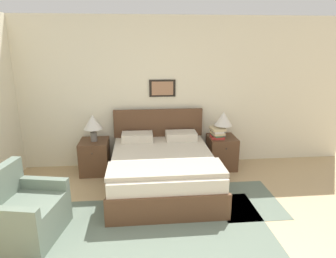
% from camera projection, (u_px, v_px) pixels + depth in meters
% --- Properties ---
extents(wall_back, '(7.08, 0.09, 2.60)m').
position_uv_depth(wall_back, '(156.00, 93.00, 5.25)').
color(wall_back, beige).
rests_on(wall_back, ground_plane).
extents(area_rug_main, '(2.71, 1.77, 0.01)m').
position_uv_depth(area_rug_main, '(158.00, 236.00, 3.47)').
color(area_rug_main, slate).
rests_on(area_rug_main, ground_plane).
extents(area_rug_bedside, '(0.86, 1.10, 0.01)m').
position_uv_depth(area_rug_bedside, '(246.00, 199.00, 4.28)').
color(area_rug_bedside, slate).
rests_on(area_rug_bedside, ground_plane).
extents(bed, '(1.56, 1.92, 1.04)m').
position_uv_depth(bed, '(163.00, 170.00, 4.55)').
color(bed, brown).
rests_on(bed, ground_plane).
extents(armchair, '(0.85, 0.92, 0.82)m').
position_uv_depth(armchair, '(24.00, 214.00, 3.40)').
color(armchair, slate).
rests_on(armchair, ground_plane).
extents(nightstand_near_window, '(0.47, 0.54, 0.57)m').
position_uv_depth(nightstand_near_window, '(95.00, 157.00, 5.11)').
color(nightstand_near_window, brown).
rests_on(nightstand_near_window, ground_plane).
extents(nightstand_by_door, '(0.47, 0.54, 0.57)m').
position_uv_depth(nightstand_by_door, '(221.00, 152.00, 5.32)').
color(nightstand_by_door, brown).
rests_on(nightstand_by_door, ground_plane).
extents(table_lamp_near_window, '(0.31, 0.31, 0.45)m').
position_uv_depth(table_lamp_near_window, '(93.00, 123.00, 4.94)').
color(table_lamp_near_window, slate).
rests_on(table_lamp_near_window, nightstand_near_window).
extents(table_lamp_by_door, '(0.31, 0.31, 0.45)m').
position_uv_depth(table_lamp_by_door, '(223.00, 120.00, 5.14)').
color(table_lamp_by_door, slate).
rests_on(table_lamp_by_door, nightstand_by_door).
extents(book_thick_bottom, '(0.22, 0.23, 0.04)m').
position_uv_depth(book_thick_bottom, '(217.00, 137.00, 5.17)').
color(book_thick_bottom, '#B7332D').
rests_on(book_thick_bottom, nightstand_by_door).
extents(book_hardcover_middle, '(0.18, 0.24, 0.03)m').
position_uv_depth(book_hardcover_middle, '(217.00, 135.00, 5.16)').
color(book_hardcover_middle, '#4C7551').
rests_on(book_hardcover_middle, book_thick_bottom).
extents(book_novel_upper, '(0.22, 0.29, 0.04)m').
position_uv_depth(book_novel_upper, '(217.00, 133.00, 5.15)').
color(book_novel_upper, beige).
rests_on(book_novel_upper, book_hardcover_middle).
extents(book_slim_near_top, '(0.17, 0.28, 0.04)m').
position_uv_depth(book_slim_near_top, '(217.00, 131.00, 5.14)').
color(book_slim_near_top, silver).
rests_on(book_slim_near_top, book_novel_upper).
extents(book_paperback_top, '(0.24, 0.29, 0.04)m').
position_uv_depth(book_paperback_top, '(218.00, 129.00, 5.13)').
color(book_paperback_top, beige).
rests_on(book_paperback_top, book_slim_near_top).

